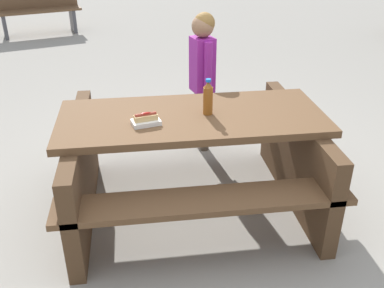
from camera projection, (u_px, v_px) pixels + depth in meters
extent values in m
plane|color=gray|center=(192.00, 205.00, 3.28)|extent=(30.00, 30.00, 0.00)
cube|color=brown|center=(192.00, 118.00, 2.95)|extent=(1.80, 0.76, 0.05)
cube|color=brown|center=(205.00, 201.00, 2.59)|extent=(1.80, 0.28, 0.04)
cube|color=brown|center=(183.00, 123.00, 3.57)|extent=(1.80, 0.28, 0.04)
cube|color=#4D3520|center=(82.00, 173.00, 3.03)|extent=(0.10, 1.40, 0.70)
cube|color=#4D3520|center=(296.00, 158.00, 3.21)|extent=(0.10, 1.40, 0.70)
cylinder|color=brown|center=(208.00, 101.00, 2.90)|extent=(0.07, 0.07, 0.19)
cone|color=brown|center=(208.00, 84.00, 2.85)|extent=(0.06, 0.06, 0.04)
cylinder|color=blue|center=(208.00, 80.00, 2.84)|extent=(0.04, 0.04, 0.02)
cube|color=white|center=(146.00, 122.00, 2.79)|extent=(0.20, 0.15, 0.03)
cube|color=#D8B272|center=(146.00, 118.00, 2.78)|extent=(0.16, 0.09, 0.04)
cylinder|color=maroon|center=(146.00, 115.00, 2.77)|extent=(0.14, 0.06, 0.03)
ellipsoid|color=maroon|center=(146.00, 113.00, 2.76)|extent=(0.07, 0.04, 0.01)
cylinder|color=brown|center=(204.00, 122.00, 3.94)|extent=(0.09, 0.09, 0.56)
cylinder|color=brown|center=(199.00, 117.00, 4.04)|extent=(0.09, 0.09, 0.56)
cube|color=purple|center=(202.00, 65.00, 3.75)|extent=(0.22, 0.23, 0.48)
cylinder|color=purple|center=(208.00, 66.00, 3.64)|extent=(0.07, 0.07, 0.40)
cylinder|color=purple|center=(197.00, 58.00, 3.84)|extent=(0.07, 0.07, 0.40)
sphere|color=#997051|center=(203.00, 26.00, 3.60)|extent=(0.19, 0.19, 0.19)
sphere|color=olive|center=(204.00, 23.00, 3.59)|extent=(0.18, 0.18, 0.18)
cube|color=brown|center=(38.00, 11.00, 7.79)|extent=(1.55, 0.82, 0.04)
cube|color=#4C4C51|center=(5.00, 26.00, 7.67)|extent=(0.16, 0.36, 0.41)
cube|color=#4C4C51|center=(73.00, 20.00, 8.12)|extent=(0.16, 0.36, 0.41)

